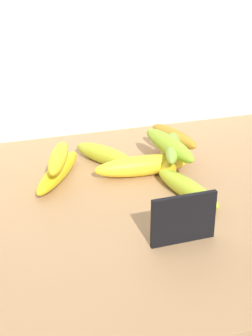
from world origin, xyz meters
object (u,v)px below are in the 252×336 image
Objects in this scene: chalkboard_sign at (183,221)px; banana_8 at (169,145)px; banana_0 at (106,155)px; banana_3 at (169,150)px; banana_5 at (142,166)px; banana_1 at (168,162)px; banana_4 at (58,172)px; banana_6 at (173,146)px; banana_7 at (58,158)px; banana_2 at (187,188)px; banana_9 at (173,136)px.

banana_8 is at bearing 71.18° from chalkboard_sign.
banana_3 is (14.47, -1.66, -0.27)cm from banana_0.
banana_5 is (5.25, -8.55, 0.16)cm from banana_0.
banana_4 is at bearing 172.56° from banana_1.
banana_6 is 24.30cm from banana_7.
banana_2 reaches higher than banana_3.
banana_1 is 7.99cm from banana_9.
banana_5 is 12.32cm from banana_9.
banana_1 is at bearing 83.12° from banana_2.
banana_7 reaches higher than banana_6.
banana_0 reaches higher than banana_3.
banana_0 is at bearing 121.55° from banana_5.
chalkboard_sign reaches higher than banana_7.
banana_4 is 1.09× the size of banana_8.
banana_8 reaches higher than banana_2.
banana_3 is at bearing -6.53° from banana_0.
banana_7 is (-21.59, 14.42, 3.47)cm from banana_2.
banana_7 is at bearing 175.99° from banana_6.
banana_0 is 12.84cm from banana_4.
banana_2 is 1.02× the size of banana_6.
banana_2 is 13.63cm from banana_8.
banana_5 is 17.51cm from banana_7.
banana_6 reaches higher than banana_4.
chalkboard_sign is at bearing -110.66° from banana_6.
banana_7 is at bearing 176.46° from banana_8.
banana_8 is (9.18, 26.93, 1.80)cm from chalkboard_sign.
chalkboard_sign is 27.97cm from banana_1.
banana_7 reaches higher than banana_2.
banana_9 is (26.98, 3.10, 3.41)cm from banana_4.
banana_1 is 0.78× the size of banana_4.
banana_7 is at bearing -170.39° from banana_3.
banana_5 is at bearing -175.22° from banana_1.
banana_7 and banana_9 have the same top height.
banana_5 is 7.29cm from banana_8.
banana_0 is 15.63cm from banana_9.
banana_0 is at bearing 115.52° from banana_2.
banana_3 is at bearing 71.84° from banana_6.
chalkboard_sign reaches higher than banana_4.
banana_7 is (-11.79, -6.10, 3.34)cm from banana_0.
banana_6 is (12.45, -7.80, 3.30)cm from banana_0.
banana_9 reaches higher than banana_2.
banana_1 is 0.92× the size of banana_6.
chalkboard_sign is 28.51cm from banana_8.
banana_3 is 0.95× the size of banana_6.
banana_2 is at bearing -101.79° from banana_6.
banana_6 reaches higher than banana_0.
banana_5 is 1.15× the size of banana_6.
banana_0 is (-2.39, 34.48, -1.85)cm from chalkboard_sign.
banana_2 is 1.15× the size of banana_9.
chalkboard_sign is 35.04cm from banana_3.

